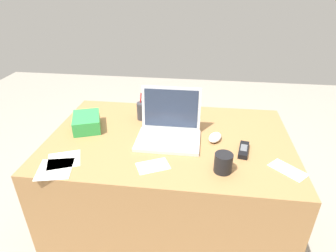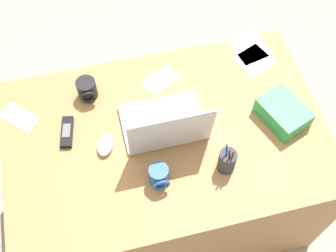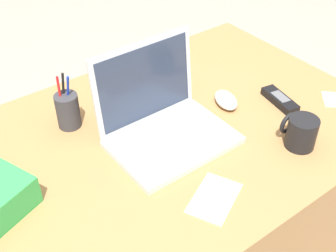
# 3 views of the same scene
# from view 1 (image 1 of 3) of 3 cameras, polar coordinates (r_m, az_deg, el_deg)

# --- Properties ---
(ground_plane) EXTENTS (6.00, 6.00, 0.00)m
(ground_plane) POSITION_cam_1_polar(r_m,az_deg,el_deg) (2.00, 0.20, -20.13)
(ground_plane) COLOR gray
(desk) EXTENTS (1.29, 0.84, 0.71)m
(desk) POSITION_cam_1_polar(r_m,az_deg,el_deg) (1.74, 0.22, -12.37)
(desk) COLOR #9E7042
(desk) RESTS_ON ground
(laptop) EXTENTS (0.33, 0.26, 0.25)m
(laptop) POSITION_cam_1_polar(r_m,az_deg,el_deg) (1.50, 0.11, -0.65)
(laptop) COLOR silver
(laptop) RESTS_ON desk
(computer_mouse) EXTENTS (0.09, 0.12, 0.04)m
(computer_mouse) POSITION_cam_1_polar(r_m,az_deg,el_deg) (1.52, 9.42, -2.21)
(computer_mouse) COLOR white
(computer_mouse) RESTS_ON desk
(coffee_mug_white) EXTENTS (0.07, 0.09, 0.09)m
(coffee_mug_white) POSITION_cam_1_polar(r_m,az_deg,el_deg) (1.68, 3.56, 2.30)
(coffee_mug_white) COLOR #26518C
(coffee_mug_white) RESTS_ON desk
(coffee_mug_tall) EXTENTS (0.08, 0.09, 0.09)m
(coffee_mug_tall) POSITION_cam_1_polar(r_m,az_deg,el_deg) (1.29, 11.03, -7.16)
(coffee_mug_tall) COLOR black
(coffee_mug_tall) RESTS_ON desk
(cordless_phone) EXTENTS (0.07, 0.14, 0.03)m
(cordless_phone) POSITION_cam_1_polar(r_m,az_deg,el_deg) (1.45, 14.94, -4.65)
(cordless_phone) COLOR black
(cordless_phone) RESTS_ON desk
(pen_holder) EXTENTS (0.07, 0.07, 0.17)m
(pen_holder) POSITION_cam_1_polar(r_m,az_deg,el_deg) (1.71, -5.14, 3.09)
(pen_holder) COLOR #333338
(pen_holder) RESTS_ON desk
(snack_bag) EXTENTS (0.20, 0.23, 0.08)m
(snack_bag) POSITION_cam_1_polar(r_m,az_deg,el_deg) (1.67, -16.01, 0.75)
(snack_bag) COLOR green
(snack_bag) RESTS_ON desk
(paper_note_near_laptop) EXTENTS (0.17, 0.17, 0.00)m
(paper_note_near_laptop) POSITION_cam_1_polar(r_m,az_deg,el_deg) (1.40, 22.91, -8.13)
(paper_note_near_laptop) COLOR white
(paper_note_near_laptop) RESTS_ON desk
(paper_note_left) EXTENTS (0.17, 0.15, 0.00)m
(paper_note_left) POSITION_cam_1_polar(r_m,az_deg,el_deg) (1.32, -3.04, -8.03)
(paper_note_left) COLOR white
(paper_note_left) RESTS_ON desk
(paper_note_right) EXTENTS (0.19, 0.18, 0.00)m
(paper_note_right) POSITION_cam_1_polar(r_m,az_deg,el_deg) (1.44, -20.16, -6.40)
(paper_note_right) COLOR white
(paper_note_right) RESTS_ON desk
(paper_note_front) EXTENTS (0.18, 0.19, 0.00)m
(paper_note_front) POSITION_cam_1_polar(r_m,az_deg,el_deg) (1.40, -21.76, -8.01)
(paper_note_front) COLOR white
(paper_note_front) RESTS_ON desk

